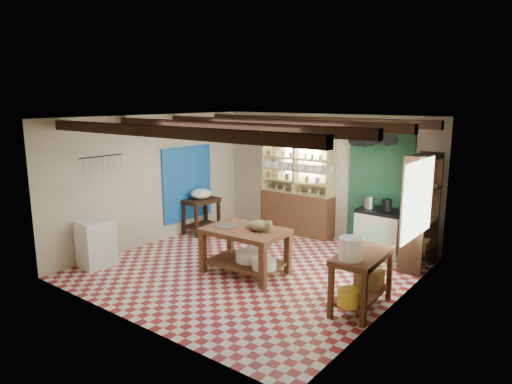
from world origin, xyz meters
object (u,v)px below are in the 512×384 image
Objects in this scene: stove at (380,231)px; right_counter at (362,281)px; work_table at (245,251)px; prep_table at (201,216)px; white_cabinet at (96,243)px; cat at (259,225)px.

right_counter is (0.73, -2.41, -0.02)m from stove.
work_table is at bearing 175.19° from right_counter.
white_cabinet is (-0.02, -2.60, 0.03)m from prep_table.
prep_table is 2.80m from cat.
stove is 5.23m from white_cabinet.
stove is at bearing 48.78° from white_cabinet.
right_counter is at bearing -72.82° from stove.
cat is (-1.89, 0.11, 0.45)m from right_counter.
work_table is 1.56× the size of stove.
stove is at bearing 103.21° from right_counter.
cat is (2.49, -1.18, 0.48)m from prep_table.
cat reaches higher than prep_table.
white_cabinet reaches higher than work_table.
stove is (1.40, 2.37, 0.04)m from work_table.
right_counter is at bearing -16.35° from cat.
stove is at bearing 56.22° from work_table.
stove is 2.21× the size of cat.
white_cabinet is 4.59m from right_counter.
prep_table is at bearing 147.88° from work_table.
white_cabinet is (-2.27, -1.36, 0.03)m from work_table.
stove reaches higher than right_counter.
white_cabinet reaches higher than prep_table.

